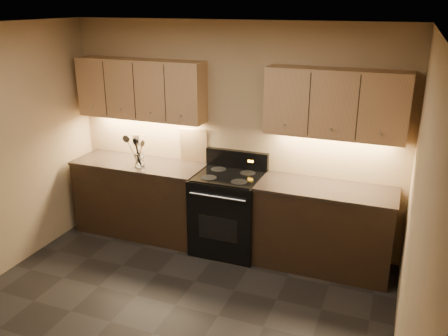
{
  "coord_description": "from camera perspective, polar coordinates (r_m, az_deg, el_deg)",
  "views": [
    {
      "loc": [
        1.85,
        -3.01,
        2.79
      ],
      "look_at": [
        0.11,
        1.45,
        1.1
      ],
      "focal_mm": 38.0,
      "sensor_mm": 36.0,
      "label": 1
    }
  ],
  "objects": [
    {
      "name": "steel_spatula",
      "position": [
        5.65,
        -9.99,
        2.15
      ],
      "size": [
        0.16,
        0.1,
        0.39
      ],
      "primitive_type": null,
      "rotation": [
        0.05,
        -0.17,
        -0.17
      ],
      "color": "silver",
      "rests_on": "utensil_crock"
    },
    {
      "name": "ceiling",
      "position": [
        3.54,
        -10.71,
        16.07
      ],
      "size": [
        4.0,
        4.0,
        0.0
      ],
      "primitive_type": "plane",
      "rotation": [
        3.14,
        0.0,
        0.0
      ],
      "color": "silver",
      "rests_on": "wall_back"
    },
    {
      "name": "counter_right",
      "position": [
        5.29,
        11.91,
        -7.02
      ],
      "size": [
        1.46,
        0.62,
        0.93
      ],
      "color": "black",
      "rests_on": "ground"
    },
    {
      "name": "wall_back",
      "position": [
        5.54,
        0.96,
        3.89
      ],
      "size": [
        4.0,
        0.04,
        2.6
      ],
      "primitive_type": "cube",
      "color": "tan",
      "rests_on": "ground"
    },
    {
      "name": "utensil_crock",
      "position": [
        5.7,
        -10.19,
        0.87
      ],
      "size": [
        0.14,
        0.14,
        0.15
      ],
      "color": "white",
      "rests_on": "counter_left"
    },
    {
      "name": "cutting_board",
      "position": [
        5.74,
        -3.66,
        2.74
      ],
      "size": [
        0.34,
        0.11,
        0.42
      ],
      "primitive_type": "cube",
      "rotation": [
        0.1,
        0.0,
        0.13
      ],
      "color": "tan",
      "rests_on": "counter_left"
    },
    {
      "name": "wall_right",
      "position": [
        3.36,
        21.75,
        -8.35
      ],
      "size": [
        0.04,
        4.0,
        2.6
      ],
      "primitive_type": "cube",
      "color": "tan",
      "rests_on": "ground"
    },
    {
      "name": "black_turner",
      "position": [
        5.65,
        -10.32,
        1.87
      ],
      "size": [
        0.12,
        0.12,
        0.34
      ],
      "primitive_type": null,
      "rotation": [
        -0.1,
        -0.06,
        0.19
      ],
      "color": "black",
      "rests_on": "utensil_crock"
    },
    {
      "name": "floor",
      "position": [
        4.5,
        -8.54,
        -19.09
      ],
      "size": [
        4.0,
        4.0,
        0.0
      ],
      "primitive_type": "plane",
      "color": "black",
      "rests_on": "ground"
    },
    {
      "name": "upper_cab_left",
      "position": [
        5.77,
        -9.98,
        9.31
      ],
      "size": [
        1.6,
        0.3,
        0.7
      ],
      "primitive_type": "cube",
      "color": "tan",
      "rests_on": "wall_back"
    },
    {
      "name": "stove",
      "position": [
        5.52,
        0.54,
        -5.27
      ],
      "size": [
        0.76,
        0.68,
        1.14
      ],
      "color": "black",
      "rests_on": "ground"
    },
    {
      "name": "counter_left",
      "position": [
        6.02,
        -9.97,
        -3.53
      ],
      "size": [
        1.62,
        0.62,
        0.93
      ],
      "color": "black",
      "rests_on": "ground"
    },
    {
      "name": "upper_cab_right",
      "position": [
        5.0,
        13.27,
        7.55
      ],
      "size": [
        1.44,
        0.3,
        0.7
      ],
      "primitive_type": "cube",
      "color": "tan",
      "rests_on": "wall_back"
    },
    {
      "name": "outlet_plate",
      "position": [
        6.14,
        -10.53,
        3.38
      ],
      "size": [
        0.08,
        0.01,
        0.12
      ],
      "primitive_type": "cube",
      "color": "#B2B5BA",
      "rests_on": "wall_back"
    },
    {
      "name": "wooden_spoon",
      "position": [
        5.68,
        -10.55,
        1.9
      ],
      "size": [
        0.17,
        0.09,
        0.32
      ],
      "primitive_type": null,
      "rotation": [
        0.05,
        0.32,
        0.32
      ],
      "color": "tan",
      "rests_on": "utensil_crock"
    },
    {
      "name": "black_spoon",
      "position": [
        5.68,
        -10.17,
        2.11
      ],
      "size": [
        0.07,
        0.16,
        0.36
      ],
      "primitive_type": null,
      "rotation": [
        0.28,
        0.05,
        -0.09
      ],
      "color": "black",
      "rests_on": "utensil_crock"
    },
    {
      "name": "steel_skimmer",
      "position": [
        5.63,
        -10.19,
        2.09
      ],
      "size": [
        0.24,
        0.14,
        0.39
      ],
      "primitive_type": null,
      "rotation": [
        0.05,
        -0.41,
        0.14
      ],
      "color": "silver",
      "rests_on": "utensil_crock"
    }
  ]
}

